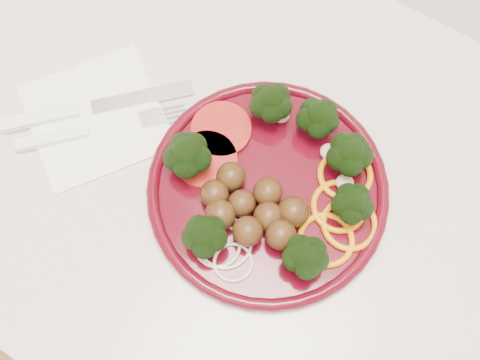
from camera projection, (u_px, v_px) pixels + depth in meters
The scene contains 5 objects.
counter at pixel (287, 287), 1.09m from camera, with size 2.40×0.60×0.90m.
plate at pixel (272, 187), 0.66m from camera, with size 0.27×0.27×0.06m.
napkin at pixel (96, 117), 0.71m from camera, with size 0.15×0.15×0.00m, color white.
knife at pixel (72, 111), 0.70m from camera, with size 0.17×0.17×0.01m.
fork at pixel (73, 134), 0.69m from camera, with size 0.15×0.16×0.01m.
Camera 1 is at (0.03, 1.49, 1.54)m, focal length 45.00 mm.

